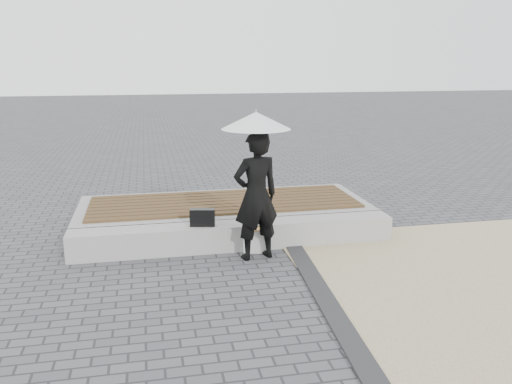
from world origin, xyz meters
The scene contains 11 objects.
ground centered at (0.00, 0.00, 0.00)m, with size 80.00×80.00×0.00m, color #4B4B50.
terrazzo_zone centered at (3.20, -0.50, 0.01)m, with size 5.00×5.00×0.02m, color beige.
edging_band centered at (0.75, -0.50, 0.02)m, with size 0.25×5.20×0.04m, color #29292B.
seating_ledge centered at (0.00, 1.60, 0.20)m, with size 5.00×0.45×0.40m, color #A1A09C.
timber_platform centered at (0.00, 2.80, 0.20)m, with size 5.00×2.00×0.40m, color #9C9C98.
timber_decking centered at (0.00, 2.80, 0.42)m, with size 4.60×1.60×0.04m, color brown, non-canonical shape.
woman centered at (0.22, 1.11, 0.94)m, with size 0.69×0.45×1.89m, color black.
parasol centered at (0.22, 1.11, 2.02)m, with size 0.97×0.97×1.24m.
handbag centered at (-0.51, 1.55, 0.53)m, with size 0.37×0.13×0.26m, color black.
canvas_tote centered at (0.26, 1.35, 0.19)m, with size 0.36×0.15×0.38m, color #BABAB6.
magazine centered at (0.26, 1.30, 0.38)m, with size 0.26×0.19×0.01m, color #D6373B.
Camera 1 is at (-1.28, -6.12, 2.84)m, focal length 37.32 mm.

